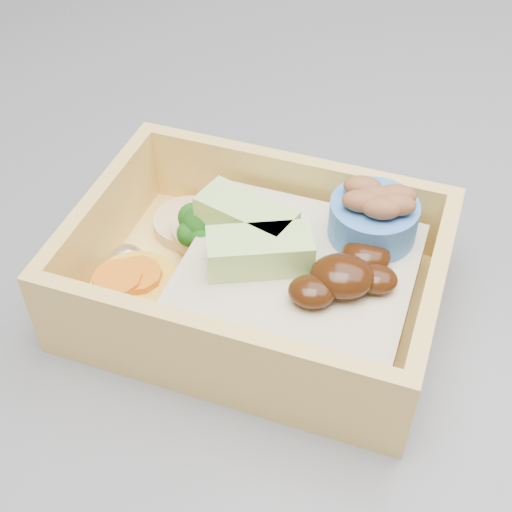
# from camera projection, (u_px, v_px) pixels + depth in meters

# --- Properties ---
(bento_box) EXTENTS (0.22, 0.18, 0.07)m
(bento_box) POSITION_uv_depth(u_px,v_px,m) (269.00, 273.00, 0.39)
(bento_box) COLOR #EEC362
(bento_box) RESTS_ON island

